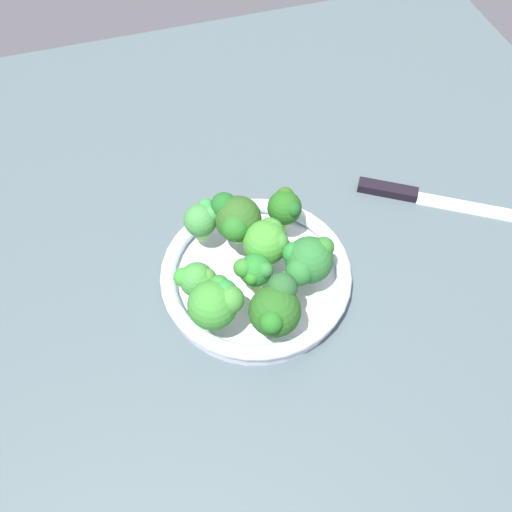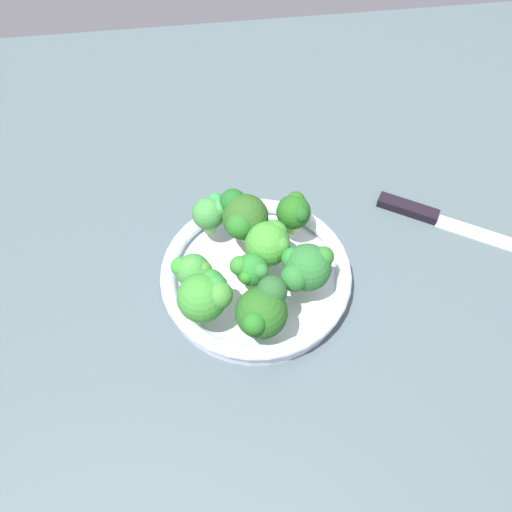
{
  "view_description": "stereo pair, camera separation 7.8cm",
  "coord_description": "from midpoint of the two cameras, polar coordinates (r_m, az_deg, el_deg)",
  "views": [
    {
      "loc": [
        -15.06,
        -44.78,
        70.54
      ],
      "look_at": [
        -1.75,
        -1.3,
        6.88
      ],
      "focal_mm": 40.45,
      "sensor_mm": 36.0,
      "label": 1
    },
    {
      "loc": [
        -7.42,
        -46.41,
        70.54
      ],
      "look_at": [
        -1.75,
        -1.3,
        6.88
      ],
      "focal_mm": 40.45,
      "sensor_mm": 36.0,
      "label": 2
    }
  ],
  "objects": [
    {
      "name": "broccoli_floret_6",
      "position": [
        0.8,
        -4.83,
        3.54
      ],
      "size": [
        6.67,
        7.65,
        7.58
      ],
      "color": "#9CD361",
      "rests_on": "bowl"
    },
    {
      "name": "knife",
      "position": [
        0.96,
        13.4,
        5.64
      ],
      "size": [
        23.92,
        15.97,
        1.5
      ],
      "color": "silver",
      "rests_on": "ground_plane"
    },
    {
      "name": "broccoli_floret_3",
      "position": [
        0.76,
        -3.11,
        -1.68
      ],
      "size": [
        5.16,
        4.55,
        5.91
      ],
      "color": "#A0D562",
      "rests_on": "bowl"
    },
    {
      "name": "broccoli_floret_0",
      "position": [
        0.82,
        0.18,
        4.67
      ],
      "size": [
        4.94,
        5.12,
        6.56
      ],
      "color": "#99D56A",
      "rests_on": "bowl"
    },
    {
      "name": "ground_plane",
      "position": [
        0.86,
        -1.74,
        -2.39
      ],
      "size": [
        130.0,
        130.0,
        2.5
      ],
      "primitive_type": "cube",
      "color": "#48595D"
    },
    {
      "name": "broccoli_floret_7",
      "position": [
        0.78,
        -1.76,
        1.23
      ],
      "size": [
        6.25,
        6.41,
        6.86
      ],
      "color": "#96CF72",
      "rests_on": "bowl"
    },
    {
      "name": "broccoli_floret_8",
      "position": [
        0.82,
        -8.08,
        3.45
      ],
      "size": [
        5.34,
        4.84,
        6.18
      ],
      "color": "#84CD64",
      "rests_on": "bowl"
    },
    {
      "name": "bowl",
      "position": [
        0.82,
        -2.72,
        -2.18
      ],
      "size": [
        27.13,
        27.13,
        3.88
      ],
      "color": "silver",
      "rests_on": "ground_plane"
    },
    {
      "name": "broccoli_floret_4",
      "position": [
        0.76,
        -8.73,
        -2.65
      ],
      "size": [
        5.49,
        5.2,
        5.57
      ],
      "color": "#8FCF66",
      "rests_on": "bowl"
    },
    {
      "name": "broccoli_floret_1",
      "position": [
        0.76,
        2.23,
        -0.65
      ],
      "size": [
        7.44,
        6.76,
        7.04
      ],
      "color": "#92C15B",
      "rests_on": "bowl"
    },
    {
      "name": "broccoli_floret_2",
      "position": [
        0.71,
        -1.17,
        -5.44
      ],
      "size": [
        6.8,
        7.46,
        8.26
      ],
      "color": "#A1D272",
      "rests_on": "bowl"
    },
    {
      "name": "broccoli_floret_5",
      "position": [
        0.72,
        -7.05,
        -4.81
      ],
      "size": [
        7.15,
        6.35,
        7.86
      ],
      "color": "#84C066",
      "rests_on": "bowl"
    }
  ]
}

